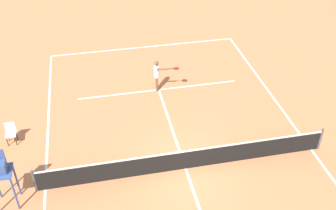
{
  "coord_description": "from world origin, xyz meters",
  "views": [
    {
      "loc": [
        3.12,
        11.43,
        11.76
      ],
      "look_at": [
        0.03,
        -3.33,
        0.8
      ],
      "focal_mm": 43.74,
      "sensor_mm": 36.0,
      "label": 1
    }
  ],
  "objects_px": {
    "umpire_chair": "(0,171)",
    "courtside_chair_mid": "(11,132)",
    "player_serving": "(158,73)",
    "tennis_ball": "(149,100)"
  },
  "relations": [
    {
      "from": "umpire_chair",
      "to": "courtside_chair_mid",
      "type": "distance_m",
      "value": 3.68
    },
    {
      "from": "umpire_chair",
      "to": "courtside_chair_mid",
      "type": "bearing_deg",
      "value": -86.52
    },
    {
      "from": "player_serving",
      "to": "tennis_ball",
      "type": "relative_size",
      "value": 24.89
    },
    {
      "from": "player_serving",
      "to": "umpire_chair",
      "type": "height_order",
      "value": "umpire_chair"
    },
    {
      "from": "player_serving",
      "to": "courtside_chair_mid",
      "type": "distance_m",
      "value": 7.43
    },
    {
      "from": "player_serving",
      "to": "courtside_chair_mid",
      "type": "xyz_separation_m",
      "value": [
        6.92,
        2.68,
        -0.47
      ]
    },
    {
      "from": "umpire_chair",
      "to": "courtside_chair_mid",
      "type": "xyz_separation_m",
      "value": [
        0.21,
        -3.51,
        -1.07
      ]
    },
    {
      "from": "courtside_chair_mid",
      "to": "player_serving",
      "type": "bearing_deg",
      "value": -158.84
    },
    {
      "from": "umpire_chair",
      "to": "courtside_chair_mid",
      "type": "height_order",
      "value": "umpire_chair"
    },
    {
      "from": "umpire_chair",
      "to": "player_serving",
      "type": "bearing_deg",
      "value": -137.29
    }
  ]
}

